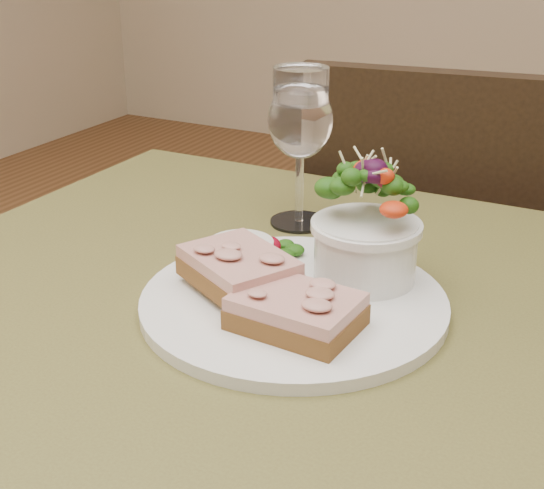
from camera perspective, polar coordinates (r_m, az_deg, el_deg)
The scene contains 9 objects.
cafe_table at distance 0.78m, azimuth -1.55°, elevation -11.48°, with size 0.80×0.80×0.75m.
chair_far at distance 1.47m, azimuth 11.97°, elevation -9.99°, with size 0.47×0.47×0.90m.
dinner_plate at distance 0.73m, azimuth 1.64°, elevation -4.35°, with size 0.29×0.29×0.01m, color white.
sandwich_front at distance 0.67m, azimuth 1.84°, elevation -5.05°, with size 0.11×0.09×0.03m.
sandwich_back at distance 0.72m, azimuth -2.52°, elevation -1.84°, with size 0.13×0.12×0.03m.
ramekin at distance 0.76m, azimuth -2.35°, elevation -0.86°, with size 0.06×0.06×0.04m.
salad_bowl at distance 0.74m, azimuth 7.14°, elevation 1.59°, with size 0.10×0.10×0.13m.
garnish at distance 0.80m, azimuth 0.73°, elevation -0.33°, with size 0.05×0.04×0.02m.
wine_glass at distance 0.89m, azimuth 2.15°, elevation 9.01°, with size 0.08×0.08×0.18m.
Camera 1 is at (0.31, -0.56, 1.10)m, focal length 50.00 mm.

